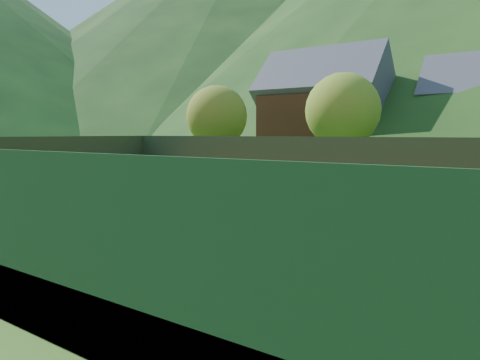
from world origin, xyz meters
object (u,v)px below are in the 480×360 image
Objects in this scene: coach at (167,193)px; tennis_net at (262,197)px; student_a at (341,187)px; student_b at (418,196)px; student_d at (477,205)px; ball_hopper at (84,188)px; chalet_left at (324,112)px; student_c at (396,194)px.

tennis_net is at bearing 70.58° from coach.
student_a is at bearing 67.38° from coach.
tennis_net is at bearing 22.17° from student_b.
ball_hopper is at bearing 22.20° from student_d.
chalet_left reaches higher than student_b.
chalet_left is at bearing -61.89° from student_b.
tennis_net is at bearing -71.57° from chalet_left.
chalet_left is at bearing -59.86° from student_a.
coach is 4.96m from ball_hopper.
student_d is 1.48× the size of ball_hopper.
student_d is (2.96, -0.72, -0.07)m from student_c.
coach is 1.21× the size of student_d.
chalet_left reaches higher than student_d.
student_d is 8.15m from tennis_net.
student_c is at bearing 171.11° from student_a.
tennis_net is 8.15m from ball_hopper.
student_a is at bearing -38.84° from student_c.
chalet_left is (-7.64, 33.37, 4.73)m from coach.
student_c is (-0.78, -0.48, 0.09)m from student_b.
chalet_left is (-2.68, 33.59, 4.88)m from ball_hopper.
coach is 0.15× the size of tennis_net.
student_c is 0.12× the size of chalet_left.
student_d is at bearing -57.78° from chalet_left.
tennis_net is 0.87× the size of chalet_left.
student_c is 5.50m from tennis_net.
student_d is at bearing 141.79° from student_c.
tennis_net is at bearing 53.75° from student_a.
coach is 1.25× the size of student_b.
student_b reaches higher than ball_hopper.
coach is at bearing 2.50° from ball_hopper.
coach reaches higher than tennis_net.
student_d is (2.18, -1.21, 0.03)m from student_b.
tennis_net reaches higher than ball_hopper.
chalet_left is (-10.00, 30.00, 5.13)m from tennis_net.
chalet_left reaches higher than ball_hopper.
ball_hopper is at bearing 38.52° from student_a.
student_a is (4.85, 6.16, -0.08)m from coach.
ball_hopper is at bearing -85.43° from chalet_left.
student_a reaches higher than student_b.
chalet_left is (-15.84, 27.39, 4.91)m from student_b.
student_b is at bearing -177.53° from student_a.
chalet_left is at bearing -53.61° from student_d.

